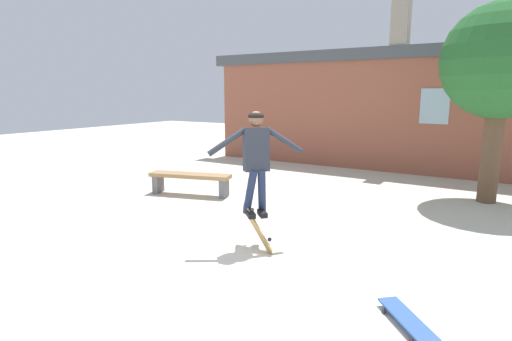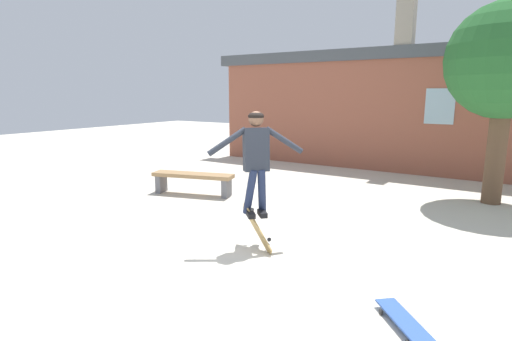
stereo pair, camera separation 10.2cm
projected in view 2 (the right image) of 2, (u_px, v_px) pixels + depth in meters
The scene contains 7 objects.
ground_plane at pixel (239, 265), 5.11m from camera, with size 40.00×40.00×0.00m, color beige.
building_backdrop at pixel (394, 107), 10.95m from camera, with size 11.50×0.52×4.61m.
tree_right at pixel (507, 62), 7.48m from camera, with size 2.21×2.21×3.87m.
park_bench at pixel (193, 179), 8.61m from camera, with size 1.82×0.86×0.47m.
skater at pixel (256, 154), 5.51m from camera, with size 1.03×1.00×1.48m.
skateboard_flipping at pixel (257, 229), 5.60m from camera, with size 0.67×0.34×0.67m.
skateboard_resting at pixel (405, 321), 3.72m from camera, with size 0.69×0.75×0.08m.
Camera 2 is at (2.75, -3.92, 2.16)m, focal length 28.00 mm.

